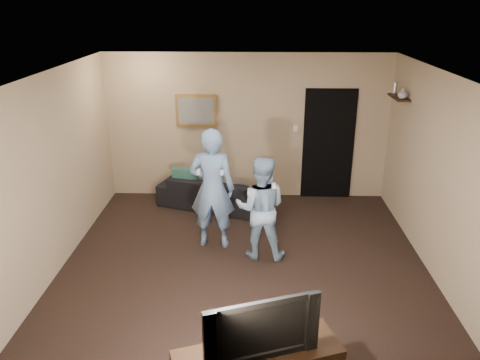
{
  "coord_description": "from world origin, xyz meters",
  "views": [
    {
      "loc": [
        0.11,
        -5.59,
        3.45
      ],
      "look_at": [
        -0.06,
        0.3,
        1.15
      ],
      "focal_mm": 35.0,
      "sensor_mm": 36.0,
      "label": 1
    }
  ],
  "objects_px": {
    "television": "(258,323)",
    "wii_player_left": "(212,189)",
    "wii_player_right": "(261,208)",
    "sofa": "(214,192)"
  },
  "relations": [
    {
      "from": "sofa",
      "to": "wii_player_right",
      "type": "bearing_deg",
      "value": 134.22
    },
    {
      "from": "sofa",
      "to": "television",
      "type": "distance_m",
      "value": 4.32
    },
    {
      "from": "sofa",
      "to": "wii_player_right",
      "type": "xyz_separation_m",
      "value": [
        0.8,
        -1.67,
        0.47
      ]
    },
    {
      "from": "wii_player_right",
      "to": "wii_player_left",
      "type": "bearing_deg",
      "value": 156.46
    },
    {
      "from": "television",
      "to": "wii_player_right",
      "type": "height_order",
      "value": "wii_player_right"
    },
    {
      "from": "television",
      "to": "wii_player_right",
      "type": "bearing_deg",
      "value": 69.84
    },
    {
      "from": "sofa",
      "to": "wii_player_left",
      "type": "height_order",
      "value": "wii_player_left"
    },
    {
      "from": "television",
      "to": "wii_player_left",
      "type": "relative_size",
      "value": 0.58
    },
    {
      "from": "television",
      "to": "wii_player_left",
      "type": "height_order",
      "value": "wii_player_left"
    },
    {
      "from": "wii_player_right",
      "to": "television",
      "type": "bearing_deg",
      "value": -91.13
    }
  ]
}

